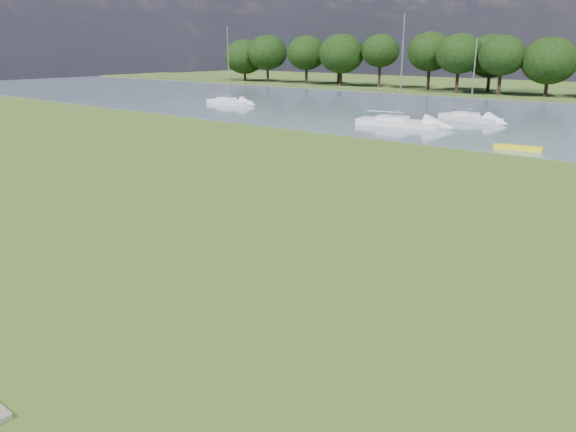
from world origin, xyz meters
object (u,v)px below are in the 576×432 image
Objects in this scene: kayak at (518,148)px; sailboat_0 at (469,116)px; sailboat_4 at (398,120)px; sailboat_3 at (229,100)px.

kayak is 0.42× the size of sailboat_0.
sailboat_3 is at bearing 161.71° from sailboat_4.
kayak is 16.07m from sailboat_0.
sailboat_4 is (-3.56, -7.73, 0.06)m from sailboat_0.
sailboat_0 is 0.79× the size of sailboat_4.
sailboat_4 is at bearing -12.35° from sailboat_3.
sailboat_3 is 0.95× the size of sailboat_4.
sailboat_4 reaches higher than kayak.
sailboat_0 is at bearing 114.73° from kayak.
sailboat_3 is at bearing 156.38° from kayak.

